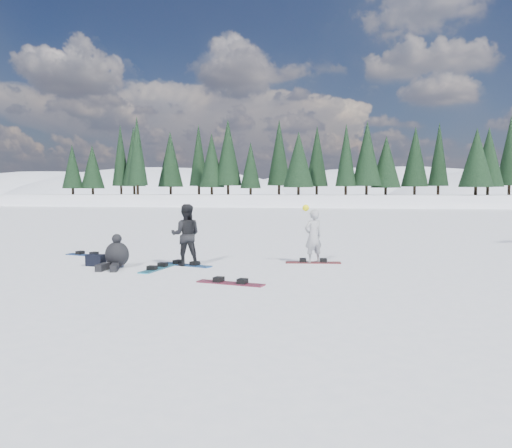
% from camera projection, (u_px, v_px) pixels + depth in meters
% --- Properties ---
extents(ground, '(420.00, 420.00, 0.00)m').
position_uv_depth(ground, '(250.00, 272.00, 12.14)').
color(ground, white).
rests_on(ground, ground).
extents(alpine_backdrop, '(412.50, 227.00, 53.20)m').
position_uv_depth(alpine_backdrop, '(311.00, 231.00, 200.83)').
color(alpine_backdrop, white).
rests_on(alpine_backdrop, ground).
extents(snowboarder_woman, '(0.64, 0.60, 1.61)m').
position_uv_depth(snowboarder_woman, '(313.00, 236.00, 13.58)').
color(snowboarder_woman, '#AEAFB4').
rests_on(snowboarder_woman, ground).
extents(snowboarder_man, '(0.91, 0.78, 1.63)m').
position_uv_depth(snowboarder_man, '(186.00, 235.00, 13.13)').
color(snowboarder_man, black).
rests_on(snowboarder_man, ground).
extents(seated_rider, '(0.72, 1.09, 0.87)m').
position_uv_depth(seated_rider, '(116.00, 255.00, 12.73)').
color(seated_rider, black).
rests_on(seated_rider, ground).
extents(gear_bag, '(0.47, 0.33, 0.30)m').
position_uv_depth(gear_bag, '(96.00, 260.00, 13.12)').
color(gear_bag, black).
rests_on(gear_bag, ground).
extents(snowboard_woman, '(1.52, 0.45, 0.03)m').
position_uv_depth(snowboard_woman, '(313.00, 263.00, 13.63)').
color(snowboard_woman, maroon).
rests_on(snowboard_woman, ground).
extents(snowboard_man, '(1.51, 0.76, 0.03)m').
position_uv_depth(snowboard_man, '(186.00, 265.00, 13.18)').
color(snowboard_man, '#1C539B').
rests_on(snowboard_man, ground).
extents(snowboard_loose_b, '(1.53, 0.60, 0.03)m').
position_uv_depth(snowboard_loose_b, '(230.00, 283.00, 10.56)').
color(snowboard_loose_b, maroon).
rests_on(snowboard_loose_b, ground).
extents(snowboard_loose_a, '(0.45, 1.52, 0.03)m').
position_uv_depth(snowboard_loose_a, '(158.00, 269.00, 12.54)').
color(snowboard_loose_a, teal).
rests_on(snowboard_loose_a, ground).
extents(snowboard_loose_c, '(1.52, 0.65, 0.03)m').
position_uv_depth(snowboard_loose_c, '(87.00, 255.00, 15.21)').
color(snowboard_loose_c, '#1B4795').
rests_on(snowboard_loose_c, ground).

